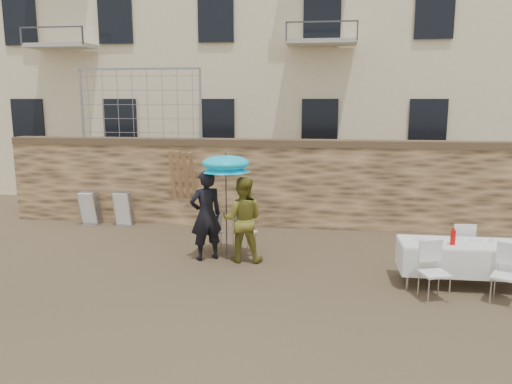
# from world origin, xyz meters

# --- Properties ---
(ground) EXTENTS (80.00, 80.00, 0.00)m
(ground) POSITION_xyz_m (0.00, 0.00, 0.00)
(ground) COLOR brown
(ground) RESTS_ON ground
(stone_wall) EXTENTS (13.00, 0.50, 2.20)m
(stone_wall) POSITION_xyz_m (0.00, 5.00, 1.10)
(stone_wall) COLOR olive
(stone_wall) RESTS_ON ground
(chain_link_fence) EXTENTS (3.20, 0.06, 1.80)m
(chain_link_fence) POSITION_xyz_m (-3.00, 5.00, 3.10)
(chain_link_fence) COLOR gray
(chain_link_fence) RESTS_ON stone_wall
(man_suit) EXTENTS (0.81, 0.74, 1.85)m
(man_suit) POSITION_xyz_m (-0.60, 2.04, 0.92)
(man_suit) COLOR black
(man_suit) RESTS_ON ground
(woman_dress) EXTENTS (0.85, 0.67, 1.72)m
(woman_dress) POSITION_xyz_m (0.15, 2.04, 0.86)
(woman_dress) COLOR #9E9630
(woman_dress) RESTS_ON ground
(umbrella) EXTENTS (1.01, 1.01, 2.03)m
(umbrella) POSITION_xyz_m (-0.20, 2.14, 1.92)
(umbrella) COLOR #3F3F44
(umbrella) RESTS_ON ground
(couple_chair_left) EXTENTS (0.59, 0.59, 0.96)m
(couple_chair_left) POSITION_xyz_m (-0.60, 2.59, 0.48)
(couple_chair_left) COLOR white
(couple_chair_left) RESTS_ON ground
(couple_chair_right) EXTENTS (0.63, 0.63, 0.96)m
(couple_chair_right) POSITION_xyz_m (0.10, 2.59, 0.48)
(couple_chair_right) COLOR white
(couple_chair_right) RESTS_ON ground
(banquet_table) EXTENTS (2.10, 0.85, 0.78)m
(banquet_table) POSITION_xyz_m (4.16, 1.21, 0.73)
(banquet_table) COLOR white
(banquet_table) RESTS_ON ground
(soda_bottle) EXTENTS (0.09, 0.09, 0.26)m
(soda_bottle) POSITION_xyz_m (3.96, 1.06, 0.91)
(soda_bottle) COLOR red
(soda_bottle) RESTS_ON banquet_table
(table_chair_front_left) EXTENTS (0.60, 0.60, 0.96)m
(table_chair_front_left) POSITION_xyz_m (3.56, 0.46, 0.48)
(table_chair_front_left) COLOR white
(table_chair_front_left) RESTS_ON ground
(table_chair_front_right) EXTENTS (0.65, 0.65, 0.96)m
(table_chair_front_right) POSITION_xyz_m (4.66, 0.46, 0.48)
(table_chair_front_right) COLOR white
(table_chair_front_right) RESTS_ON ground
(table_chair_back) EXTENTS (0.50, 0.50, 0.96)m
(table_chair_back) POSITION_xyz_m (4.36, 2.01, 0.48)
(table_chair_back) COLOR white
(table_chair_back) RESTS_ON ground
(chair_stack_left) EXTENTS (0.46, 0.47, 0.92)m
(chair_stack_left) POSITION_xyz_m (-4.27, 4.61, 0.46)
(chair_stack_left) COLOR white
(chair_stack_left) RESTS_ON ground
(chair_stack_right) EXTENTS (0.46, 0.40, 0.92)m
(chair_stack_right) POSITION_xyz_m (-3.37, 4.61, 0.46)
(chair_stack_right) COLOR white
(chair_stack_right) RESTS_ON ground
(wood_planks) EXTENTS (0.70, 0.20, 2.00)m
(wood_planks) POSITION_xyz_m (-1.77, 4.68, 1.00)
(wood_planks) COLOR #A37749
(wood_planks) RESTS_ON ground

